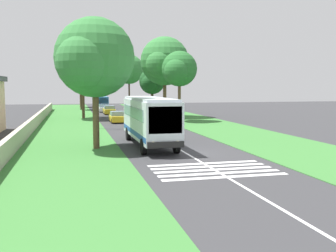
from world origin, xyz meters
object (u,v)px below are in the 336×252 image
object	(u,v)px
coach_bus	(149,118)
roadside_tree_left_1	(93,59)
roadside_tree_right_2	(164,62)
roadside_tree_right_1	(151,82)
trailing_minibus_0	(102,101)
roadside_tree_right_3	(128,70)
trailing_car_1	(135,112)
roadside_tree_left_3	(80,72)
utility_pole	(96,94)
roadside_tree_left_0	(80,72)
trailing_car_0	(117,117)
trailing_car_2	(109,110)
roadside_tree_right_0	(178,70)
roadside_tree_left_2	(81,58)
trailing_car_3	(104,108)

from	to	relation	value
coach_bus	roadside_tree_left_1	xyz separation A→B (m)	(-0.71, 4.25, 4.37)
roadside_tree_right_2	roadside_tree_right_1	bearing A→B (deg)	-0.25
trailing_minibus_0	roadside_tree_left_1	distance (m)	51.86
roadside_tree_right_2	coach_bus	bearing A→B (deg)	164.62
trailing_minibus_0	roadside_tree_right_1	distance (m)	16.41
coach_bus	roadside_tree_right_3	bearing A→B (deg)	-6.48
trailing_car_1	roadside_tree_left_3	distance (m)	31.22
trailing_minibus_0	utility_pole	bearing A→B (deg)	174.81
roadside_tree_left_0	roadside_tree_left_3	size ratio (longest dim) A/B	0.97
trailing_car_0	trailing_car_1	world-z (taller)	same
coach_bus	roadside_tree_left_0	distance (m)	49.34
roadside_tree_right_1	utility_pole	distance (m)	25.69
utility_pole	roadside_tree_left_1	bearing A→B (deg)	175.82
trailing_car_2	roadside_tree_right_0	size ratio (longest dim) A/B	0.47
trailing_car_2	roadside_tree_left_2	bearing A→B (deg)	149.70
trailing_car_1	roadside_tree_right_3	xyz separation A→B (m)	(30.76, -3.40, 7.57)
trailing_car_1	trailing_minibus_0	world-z (taller)	trailing_minibus_0
roadside_tree_right_1	roadside_tree_right_2	world-z (taller)	roadside_tree_right_2
roadside_tree_left_3	trailing_car_1	bearing A→B (deg)	-165.87
trailing_car_3	roadside_tree_left_0	xyz separation A→B (m)	(7.39, 3.91, 6.76)
roadside_tree_left_3	roadside_tree_left_2	bearing A→B (deg)	179.24
trailing_car_0	roadside_tree_right_0	world-z (taller)	roadside_tree_right_0
roadside_tree_right_1	trailing_car_0	bearing A→B (deg)	154.61
trailing_car_0	roadside_tree_right_0	bearing A→B (deg)	-93.08
roadside_tree_left_1	roadside_tree_right_1	xyz separation A→B (m)	(37.24, -11.75, -1.21)
trailing_car_2	roadside_tree_right_0	distance (m)	18.25
trailing_car_3	roadside_tree_right_3	distance (m)	21.19
roadside_tree_left_1	roadside_tree_right_3	xyz separation A→B (m)	(60.70, -11.06, 1.73)
trailing_minibus_0	roadside_tree_right_3	distance (m)	13.22
trailing_car_0	roadside_tree_left_2	world-z (taller)	roadside_tree_left_2
trailing_car_1	utility_pole	world-z (taller)	utility_pole
roadside_tree_right_3	trailing_car_3	bearing A→B (deg)	159.15
roadside_tree_right_0	roadside_tree_right_1	distance (m)	16.76
roadside_tree_right_3	coach_bus	bearing A→B (deg)	173.52
roadside_tree_right_1	roadside_tree_left_0	bearing A→B (deg)	43.30
trailing_car_1	roadside_tree_left_3	xyz separation A→B (m)	(29.49, 7.42, 7.09)
roadside_tree_left_0	roadside_tree_right_1	bearing A→B (deg)	-136.70
roadside_tree_left_0	roadside_tree_left_2	size ratio (longest dim) A/B	0.81
coach_bus	trailing_car_1	size ratio (longest dim) A/B	2.60
roadside_tree_right_0	utility_pole	bearing A→B (deg)	121.00
roadside_tree_left_0	utility_pole	bearing A→B (deg)	-178.53
roadside_tree_left_2	roadside_tree_right_3	size ratio (longest dim) A/B	1.06
roadside_tree_left_1	utility_pole	distance (m)	14.24
roadside_tree_left_3	roadside_tree_right_3	distance (m)	10.90
coach_bus	trailing_car_3	world-z (taller)	coach_bus
trailing_car_0	utility_pole	distance (m)	8.27
trailing_car_2	roadside_tree_right_2	distance (m)	13.25
roadside_tree_right_2	utility_pole	distance (m)	18.03
trailing_car_3	roadside_tree_left_3	world-z (taller)	roadside_tree_left_3
trailing_car_3	utility_pole	xyz separation A→B (m)	(-28.26, 3.00, 3.15)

